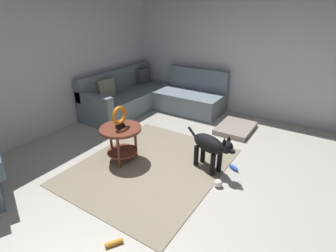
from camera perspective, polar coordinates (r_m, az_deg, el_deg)
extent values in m
cube|color=#B7B2A8|center=(3.46, 4.48, -14.05)|extent=(6.00, 6.00, 0.10)
cube|color=silver|center=(4.87, -27.77, 13.01)|extent=(6.00, 0.12, 2.70)
cube|color=silver|center=(5.53, 20.28, 15.36)|extent=(0.12, 6.00, 2.70)
cube|color=gray|center=(3.83, -3.73, -8.68)|extent=(2.30, 1.90, 0.01)
cube|color=slate|center=(5.82, -8.21, 5.40)|extent=(2.20, 0.85, 0.42)
cube|color=slate|center=(5.93, -11.12, 9.99)|extent=(2.20, 0.14, 0.46)
cube|color=slate|center=(5.75, 4.85, 5.30)|extent=(0.85, 1.40, 0.42)
cube|color=slate|center=(5.92, 6.66, 10.27)|extent=(0.14, 1.40, 0.46)
cube|color=slate|center=(5.04, -15.95, 5.47)|extent=(0.16, 0.85, 0.22)
cube|color=#4C4C56|center=(6.39, -5.43, 10.84)|extent=(0.39, 0.19, 0.39)
cube|color=gray|center=(5.50, -13.48, 7.98)|extent=(0.40, 0.20, 0.39)
cylinder|color=brown|center=(3.77, -10.38, -0.62)|extent=(0.60, 0.60, 0.04)
cylinder|color=brown|center=(3.94, -9.97, -5.49)|extent=(0.45, 0.45, 0.02)
cylinder|color=brown|center=(4.03, -12.36, -3.38)|extent=(0.04, 0.04, 0.50)
cylinder|color=brown|center=(3.71, -10.77, -5.82)|extent=(0.04, 0.04, 0.50)
cylinder|color=brown|center=(3.95, -7.11, -3.56)|extent=(0.04, 0.04, 0.50)
cube|color=black|center=(3.76, -10.43, 0.00)|extent=(0.12, 0.08, 0.05)
torus|color=orange|center=(3.69, -10.62, 2.30)|extent=(0.28, 0.06, 0.28)
cube|color=gray|center=(5.02, 14.59, -0.44)|extent=(0.80, 0.60, 0.09)
cylinder|color=black|center=(3.69, 11.21, -7.69)|extent=(0.07, 0.07, 0.32)
cylinder|color=black|center=(3.60, 9.75, -8.49)|extent=(0.07, 0.07, 0.32)
cylinder|color=black|center=(3.86, 7.67, -5.85)|extent=(0.07, 0.07, 0.32)
cylinder|color=black|center=(3.77, 6.20, -6.55)|extent=(0.07, 0.07, 0.32)
ellipsoid|color=black|center=(3.61, 8.92, -3.82)|extent=(0.37, 0.56, 0.24)
sphere|color=black|center=(3.41, 12.72, -4.57)|extent=(0.17, 0.17, 0.17)
ellipsoid|color=black|center=(3.38, 13.70, -5.34)|extent=(0.10, 0.14, 0.07)
cone|color=black|center=(3.39, 13.24, -2.57)|extent=(0.06, 0.06, 0.07)
cone|color=black|center=(3.33, 12.28, -3.03)|extent=(0.06, 0.06, 0.07)
cylinder|color=black|center=(3.78, 5.49, -1.58)|extent=(0.10, 0.20, 0.16)
sphere|color=silver|center=(3.46, 10.98, -12.23)|extent=(0.11, 0.11, 0.11)
cylinder|color=orange|center=(2.81, -11.78, -23.83)|extent=(0.17, 0.14, 0.05)
ellipsoid|color=blue|center=(3.85, 14.19, -8.83)|extent=(0.14, 0.19, 0.06)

